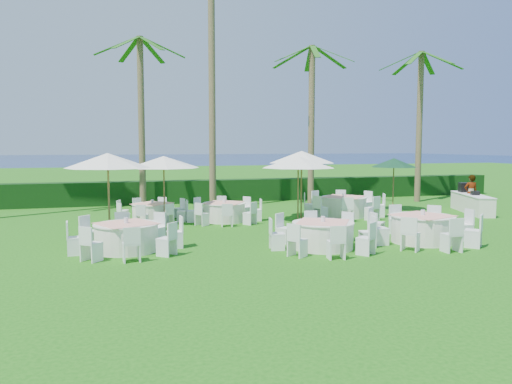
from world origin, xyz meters
TOP-DOWN VIEW (x-y plane):
  - ground at (0.00, 0.00)m, footprint 120.00×120.00m
  - hedge at (0.00, 12.00)m, footprint 34.00×1.00m
  - ocean at (0.00, 102.00)m, footprint 260.00×260.00m
  - banquet_table_a at (-5.28, 0.10)m, footprint 3.27×3.27m
  - banquet_table_b at (0.35, -1.14)m, footprint 3.22×3.22m
  - banquet_table_c at (3.76, -1.14)m, footprint 3.47×3.47m
  - banquet_table_d at (-4.09, 5.78)m, footprint 2.80×2.80m
  - banquet_table_e at (-1.31, 4.90)m, footprint 3.06×3.06m
  - banquet_table_f at (3.98, 4.85)m, footprint 3.38×3.38m
  - umbrella_a at (-5.75, 2.29)m, footprint 2.74×2.74m
  - umbrella_b at (1.46, 3.83)m, footprint 2.98×2.98m
  - umbrella_c at (-3.69, 4.99)m, footprint 2.79×2.79m
  - umbrella_d at (1.89, 4.56)m, footprint 2.79×2.79m
  - umbrella_green at (7.10, 6.01)m, footprint 2.15×2.15m
  - buffet_table at (10.15, 4.36)m, footprint 1.95×3.69m
  - staff_person at (10.33, 4.64)m, footprint 0.70×0.53m
  - palm_b at (-4.15, 10.96)m, footprint 4.40×4.13m
  - palm_c at (-0.98, 8.86)m, footprint 4.41×4.10m
  - palm_d at (4.28, 9.31)m, footprint 4.32×4.32m
  - palm_e at (10.43, 8.99)m, footprint 4.21×4.39m

SIDE VIEW (x-z plane):
  - ground at x=0.00m, z-range 0.00..0.00m
  - ocean at x=0.00m, z-range 0.00..0.00m
  - banquet_table_d at x=-4.09m, z-range -0.06..0.82m
  - banquet_table_e at x=-1.31m, z-range -0.06..0.87m
  - banquet_table_b at x=0.35m, z-range -0.06..0.91m
  - banquet_table_a at x=-5.28m, z-range -0.06..0.92m
  - buffet_table at x=10.15m, z-range -0.19..1.10m
  - banquet_table_f at x=3.98m, z-range -0.06..0.97m
  - banquet_table_c at x=3.76m, z-range -0.06..0.98m
  - hedge at x=0.00m, z-range 0.00..1.20m
  - staff_person at x=10.33m, z-range 0.00..1.72m
  - umbrella_green at x=7.10m, z-range 1.02..3.50m
  - umbrella_b at x=1.46m, z-range 1.09..3.73m
  - umbrella_c at x=-3.69m, z-range 1.09..3.75m
  - umbrella_a at x=-5.75m, z-range 1.16..3.98m
  - umbrella_d at x=1.89m, z-range 1.17..4.01m
  - palm_e at x=10.43m, z-range 0.45..8.55m
  - palm_d at x=4.28m, z-range 0.45..8.57m
  - palm_b at x=-4.15m, z-range 0.45..8.87m
  - palm_c at x=-0.98m, z-range 0.49..13.35m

